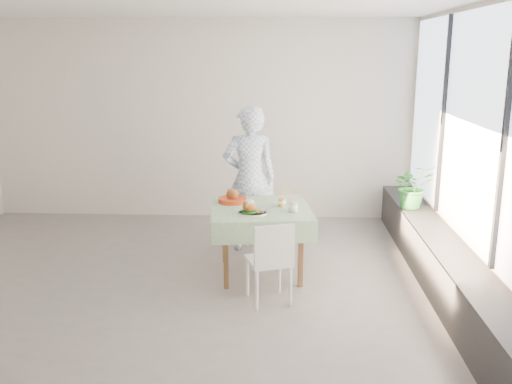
{
  "coord_description": "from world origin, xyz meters",
  "views": [
    {
      "loc": [
        1.16,
        -5.54,
        2.35
      ],
      "look_at": [
        0.89,
        0.33,
        0.9
      ],
      "focal_mm": 40.0,
      "sensor_mm": 36.0,
      "label": 1
    }
  ],
  "objects_px": {
    "chair_far": "(264,228)",
    "chair_near": "(269,277)",
    "main_dish": "(251,209)",
    "diner": "(250,179)",
    "cafe_table": "(260,233)",
    "juice_cup_orange": "(282,201)",
    "potted_plant": "(413,186)"
  },
  "relations": [
    {
      "from": "chair_far",
      "to": "chair_near",
      "type": "bearing_deg",
      "value": -86.26
    },
    {
      "from": "chair_near",
      "to": "main_dish",
      "type": "height_order",
      "value": "main_dish"
    },
    {
      "from": "chair_near",
      "to": "main_dish",
      "type": "bearing_deg",
      "value": 112.59
    },
    {
      "from": "main_dish",
      "to": "potted_plant",
      "type": "xyz_separation_m",
      "value": [
        1.89,
        1.2,
        -0.02
      ]
    },
    {
      "from": "main_dish",
      "to": "potted_plant",
      "type": "relative_size",
      "value": 0.56
    },
    {
      "from": "juice_cup_orange",
      "to": "chair_far",
      "type": "bearing_deg",
      "value": 105.16
    },
    {
      "from": "cafe_table",
      "to": "chair_far",
      "type": "relative_size",
      "value": 1.46
    },
    {
      "from": "diner",
      "to": "potted_plant",
      "type": "height_order",
      "value": "diner"
    },
    {
      "from": "cafe_table",
      "to": "juice_cup_orange",
      "type": "distance_m",
      "value": 0.41
    },
    {
      "from": "main_dish",
      "to": "juice_cup_orange",
      "type": "distance_m",
      "value": 0.43
    },
    {
      "from": "chair_far",
      "to": "main_dish",
      "type": "bearing_deg",
      "value": -94.93
    },
    {
      "from": "chair_near",
      "to": "diner",
      "type": "height_order",
      "value": "diner"
    },
    {
      "from": "diner",
      "to": "chair_near",
      "type": "bearing_deg",
      "value": 89.51
    },
    {
      "from": "chair_near",
      "to": "cafe_table",
      "type": "bearing_deg",
      "value": 98.74
    },
    {
      "from": "chair_far",
      "to": "chair_near",
      "type": "height_order",
      "value": "chair_near"
    },
    {
      "from": "chair_near",
      "to": "diner",
      "type": "distance_m",
      "value": 1.67
    },
    {
      "from": "chair_far",
      "to": "diner",
      "type": "height_order",
      "value": "diner"
    },
    {
      "from": "cafe_table",
      "to": "chair_near",
      "type": "height_order",
      "value": "chair_near"
    },
    {
      "from": "cafe_table",
      "to": "main_dish",
      "type": "xyz_separation_m",
      "value": [
        -0.09,
        -0.24,
        0.33
      ]
    },
    {
      "from": "chair_near",
      "to": "chair_far",
      "type": "bearing_deg",
      "value": 93.74
    },
    {
      "from": "juice_cup_orange",
      "to": "potted_plant",
      "type": "bearing_deg",
      "value": 29.77
    },
    {
      "from": "potted_plant",
      "to": "juice_cup_orange",
      "type": "bearing_deg",
      "value": -150.23
    },
    {
      "from": "diner",
      "to": "main_dish",
      "type": "height_order",
      "value": "diner"
    },
    {
      "from": "diner",
      "to": "potted_plant",
      "type": "distance_m",
      "value": 1.98
    },
    {
      "from": "cafe_table",
      "to": "diner",
      "type": "xyz_separation_m",
      "value": [
        -0.16,
        0.81,
        0.42
      ]
    },
    {
      "from": "main_dish",
      "to": "juice_cup_orange",
      "type": "xyz_separation_m",
      "value": [
        0.31,
        0.3,
        0.01
      ]
    },
    {
      "from": "chair_far",
      "to": "chair_near",
      "type": "relative_size",
      "value": 0.98
    },
    {
      "from": "chair_far",
      "to": "chair_near",
      "type": "distance_m",
      "value": 1.59
    },
    {
      "from": "diner",
      "to": "main_dish",
      "type": "bearing_deg",
      "value": 83.38
    },
    {
      "from": "cafe_table",
      "to": "potted_plant",
      "type": "height_order",
      "value": "potted_plant"
    },
    {
      "from": "chair_near",
      "to": "potted_plant",
      "type": "relative_size",
      "value": 1.51
    },
    {
      "from": "chair_far",
      "to": "potted_plant",
      "type": "xyz_separation_m",
      "value": [
        1.8,
        0.1,
        0.52
      ]
    }
  ]
}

